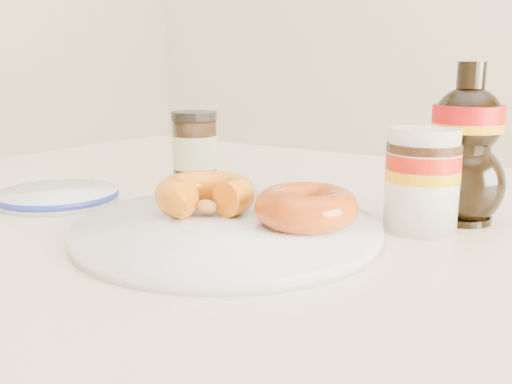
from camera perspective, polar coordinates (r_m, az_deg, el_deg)
The scene contains 8 objects.
dining_table at distance 0.63m, azimuth 9.02°, elevation -10.57°, with size 1.40×0.90×0.75m.
plate at distance 0.55m, azimuth -2.87°, elevation -3.68°, with size 0.30×0.30×0.01m.
donut_bitten at distance 0.59m, azimuth -5.09°, elevation -0.20°, with size 0.10×0.10×0.04m, color orange.
donut_whole at distance 0.54m, azimuth 5.04°, elevation -1.49°, with size 0.10×0.10×0.03m, color #8F2D09.
nutella_jar at distance 0.59m, azimuth 16.30°, elevation 1.55°, with size 0.07×0.07×0.10m.
syrup_bottle at distance 0.63m, azimuth 20.25°, elevation 4.56°, with size 0.09×0.07×0.17m, color black, non-canonical shape.
dark_jar at distance 0.80m, azimuth -6.14°, elevation 4.30°, with size 0.06×0.06×0.10m.
blue_rim_saucer at distance 0.73m, azimuth -19.15°, elevation -0.33°, with size 0.14×0.14×0.01m.
Camera 1 is at (0.24, -0.43, 0.91)m, focal length 40.00 mm.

